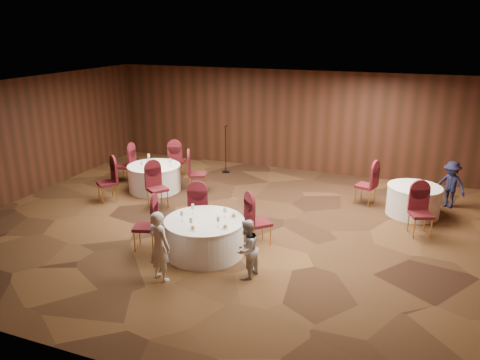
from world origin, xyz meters
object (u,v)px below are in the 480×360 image
(table_left, at_px, (155,178))
(table_main, at_px, (205,236))
(mic_stand, at_px, (226,159))
(woman_b, at_px, (247,249))
(woman_a, at_px, (159,246))
(table_right, at_px, (413,200))
(man_c, at_px, (450,184))

(table_left, bearing_deg, table_main, -45.12)
(mic_stand, relative_size, woman_b, 1.33)
(woman_a, distance_m, woman_b, 1.60)
(table_left, relative_size, woman_a, 1.10)
(table_right, height_order, woman_b, woman_b)
(table_main, xyz_separation_m, man_c, (4.78, 4.65, 0.24))
(table_right, relative_size, woman_b, 1.13)
(table_left, distance_m, woman_a, 5.07)
(woman_b, bearing_deg, table_left, -121.24)
(table_left, bearing_deg, woman_b, -41.10)
(woman_a, bearing_deg, mic_stand, -57.51)
(mic_stand, distance_m, woman_b, 6.64)
(mic_stand, height_order, woman_b, mic_stand)
(woman_b, bearing_deg, table_right, 157.36)
(table_right, xyz_separation_m, woman_a, (-4.24, -5.03, 0.30))
(table_right, relative_size, man_c, 1.06)
(man_c, bearing_deg, table_right, -106.82)
(table_right, height_order, mic_stand, mic_stand)
(woman_b, bearing_deg, man_c, 155.16)
(man_c, bearing_deg, woman_b, -97.44)
(table_right, height_order, man_c, man_c)
(mic_stand, relative_size, woman_a, 1.13)
(table_left, bearing_deg, mic_stand, 62.28)
(table_right, distance_m, woman_a, 6.59)
(table_left, relative_size, man_c, 1.21)
(mic_stand, bearing_deg, table_main, -71.52)
(table_left, distance_m, table_right, 6.99)
(table_main, relative_size, table_left, 1.10)
(table_left, bearing_deg, table_right, 6.13)
(table_right, bearing_deg, woman_b, -122.50)
(woman_a, bearing_deg, woman_b, -135.95)
(table_left, relative_size, table_right, 1.15)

